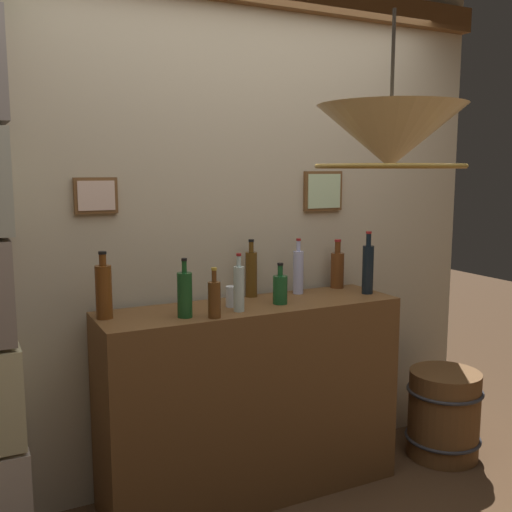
{
  "coord_description": "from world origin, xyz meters",
  "views": [
    {
      "loc": [
        -1.27,
        -1.76,
        1.65
      ],
      "look_at": [
        0.0,
        0.76,
        1.24
      ],
      "focal_mm": 41.66,
      "sensor_mm": 36.0,
      "label": 1
    }
  ],
  "objects": [
    {
      "name": "liquor_bottle_port",
      "position": [
        -0.71,
        0.86,
        1.12
      ],
      "size": [
        0.07,
        0.07,
        0.3
      ],
      "color": "brown",
      "rests_on": "bar_shelf_unit"
    },
    {
      "name": "liquor_bottle_vermouth",
      "position": [
        0.34,
        0.94,
        1.11
      ],
      "size": [
        0.06,
        0.06,
        0.3
      ],
      "color": "silver",
      "rests_on": "bar_shelf_unit"
    },
    {
      "name": "liquor_bottle_scotch",
      "position": [
        0.67,
        0.77,
        1.13
      ],
      "size": [
        0.06,
        0.06,
        0.34
      ],
      "color": "black",
      "rests_on": "bar_shelf_unit"
    },
    {
      "name": "liquor_bottle_sherry",
      "position": [
        -0.26,
        0.65,
        1.08
      ],
      "size": [
        0.06,
        0.06,
        0.23
      ],
      "color": "#5E3515",
      "rests_on": "bar_shelf_unit"
    },
    {
      "name": "liquor_bottle_bourbon",
      "position": [
        -0.11,
        0.71,
        1.1
      ],
      "size": [
        0.05,
        0.05,
        0.28
      ],
      "color": "silver",
      "rests_on": "bar_shelf_unit"
    },
    {
      "name": "wooden_barrel",
      "position": [
        1.16,
        0.66,
        0.25
      ],
      "size": [
        0.43,
        0.43,
        0.51
      ],
      "color": "brown",
      "rests_on": "ground"
    },
    {
      "name": "liquor_bottle_rum",
      "position": [
        -0.38,
        0.72,
        1.09
      ],
      "size": [
        0.07,
        0.07,
        0.27
      ],
      "color": "#1A4D20",
      "rests_on": "bar_shelf_unit"
    },
    {
      "name": "pendant_lamp",
      "position": [
        0.02,
        -0.19,
        1.75
      ],
      "size": [
        0.49,
        0.49,
        0.51
      ],
      "color": "beige"
    },
    {
      "name": "glass_tumbler_rocks",
      "position": [
        -0.1,
        0.82,
        1.04
      ],
      "size": [
        0.06,
        0.06,
        0.1
      ],
      "color": "silver",
      "rests_on": "bar_shelf_unit"
    },
    {
      "name": "panelled_rear_partition",
      "position": [
        0.0,
        1.1,
        1.47
      ],
      "size": [
        3.13,
        0.15,
        2.8
      ],
      "color": "#BCAD8E",
      "rests_on": "ground"
    },
    {
      "name": "liquor_bottle_mezcal",
      "position": [
        0.62,
        0.97,
        1.1
      ],
      "size": [
        0.07,
        0.07,
        0.27
      ],
      "color": "brown",
      "rests_on": "bar_shelf_unit"
    },
    {
      "name": "liquor_bottle_whiskey",
      "position": [
        0.14,
        0.76,
        1.06
      ],
      "size": [
        0.07,
        0.07,
        0.21
      ],
      "color": "#195125",
      "rests_on": "bar_shelf_unit"
    },
    {
      "name": "bar_shelf_unit",
      "position": [
        0.0,
        0.81,
        0.49
      ],
      "size": [
        1.52,
        0.42,
        0.99
      ],
      "primitive_type": "cube",
      "color": "brown",
      "rests_on": "ground"
    },
    {
      "name": "liquor_bottle_brandy",
      "position": [
        0.08,
        0.98,
        1.11
      ],
      "size": [
        0.06,
        0.06,
        0.3
      ],
      "color": "#5A3A13",
      "rests_on": "bar_shelf_unit"
    }
  ]
}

